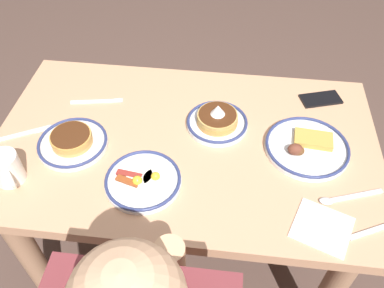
% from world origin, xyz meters
% --- Properties ---
extents(ground_plane, '(6.00, 6.00, 0.00)m').
position_xyz_m(ground_plane, '(0.00, 0.00, 0.00)').
color(ground_plane, brown).
extents(dining_table, '(1.27, 0.77, 0.75)m').
position_xyz_m(dining_table, '(0.00, 0.00, 0.61)').
color(dining_table, tan).
rests_on(dining_table, ground_plane).
extents(plate_near_main, '(0.21, 0.21, 0.09)m').
position_xyz_m(plate_near_main, '(-0.10, -0.09, 0.77)').
color(plate_near_main, white).
rests_on(plate_near_main, dining_table).
extents(plate_center_pancakes, '(0.23, 0.23, 0.05)m').
position_xyz_m(plate_center_pancakes, '(0.36, 0.07, 0.76)').
color(plate_center_pancakes, silver).
rests_on(plate_center_pancakes, dining_table).
extents(plate_far_companion, '(0.27, 0.27, 0.05)m').
position_xyz_m(plate_far_companion, '(-0.39, -0.01, 0.76)').
color(plate_far_companion, white).
rests_on(plate_far_companion, dining_table).
extents(plate_far_side, '(0.23, 0.23, 0.04)m').
position_xyz_m(plate_far_side, '(0.10, 0.19, 0.76)').
color(plate_far_side, white).
rests_on(plate_far_side, dining_table).
extents(coffee_mug, '(0.10, 0.11, 0.10)m').
position_xyz_m(coffee_mug, '(0.50, 0.22, 0.80)').
color(coffee_mug, white).
rests_on(coffee_mug, dining_table).
extents(cell_phone, '(0.16, 0.11, 0.01)m').
position_xyz_m(cell_phone, '(-0.47, -0.26, 0.75)').
color(cell_phone, black).
rests_on(cell_phone, dining_table).
extents(paper_napkin, '(0.19, 0.18, 0.00)m').
position_xyz_m(paper_napkin, '(-0.42, 0.28, 0.75)').
color(paper_napkin, white).
rests_on(paper_napkin, dining_table).
extents(fork_near, '(0.17, 0.09, 0.01)m').
position_xyz_m(fork_near, '(-0.57, 0.27, 0.75)').
color(fork_near, silver).
rests_on(fork_near, dining_table).
extents(fork_far, '(0.19, 0.05, 0.01)m').
position_xyz_m(fork_far, '(0.34, -0.15, 0.75)').
color(fork_far, silver).
rests_on(fork_far, dining_table).
extents(butter_knife, '(0.20, 0.12, 0.01)m').
position_xyz_m(butter_knife, '(0.53, 0.03, 0.75)').
color(butter_knife, silver).
rests_on(butter_knife, dining_table).
extents(tea_spoon, '(0.19, 0.08, 0.01)m').
position_xyz_m(tea_spoon, '(-0.48, 0.18, 0.75)').
color(tea_spoon, silver).
rests_on(tea_spoon, dining_table).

